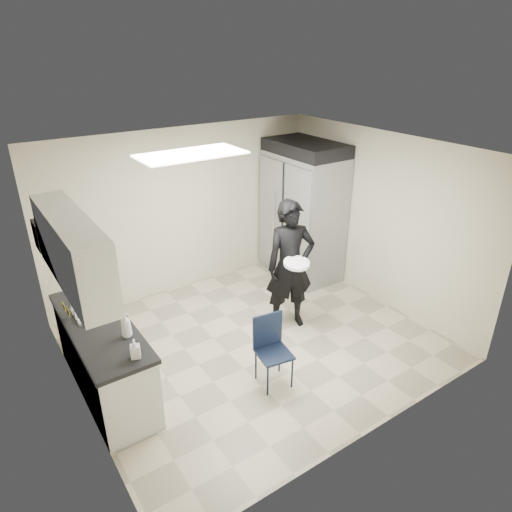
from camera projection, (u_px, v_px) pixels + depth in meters
floor at (255, 341)px, 6.24m from camera, size 4.50×4.50×0.00m
ceiling at (255, 151)px, 5.13m from camera, size 4.50×4.50×0.00m
back_wall at (184, 211)px, 7.18m from camera, size 4.50×0.00×4.50m
left_wall at (68, 310)px, 4.54m from camera, size 0.00×4.00×4.00m
right_wall at (379, 220)px, 6.83m from camera, size 0.00×4.00×4.00m
ceiling_panel at (191, 154)px, 5.14m from camera, size 1.20×0.60×0.02m
lower_counter at (105, 359)px, 5.22m from camera, size 0.60×1.90×0.86m
countertop at (99, 326)px, 5.02m from camera, size 0.64×1.95×0.05m
sink at (94, 316)px, 5.23m from camera, size 0.42×0.40×0.14m
faucet at (74, 310)px, 5.06m from camera, size 0.02×0.02×0.24m
upper_cabinets at (72, 251)px, 4.56m from camera, size 0.35×1.80×0.75m
towel_dispenser at (45, 235)px, 5.47m from camera, size 0.22×0.30×0.35m
notice_sticker_left at (68, 312)px, 4.66m from camera, size 0.00×0.12×0.07m
notice_sticker_right at (64, 307)px, 4.82m from camera, size 0.00×0.12×0.07m
commercial_fridge at (303, 216)px, 7.68m from camera, size 0.80×1.35×2.10m
fridge_compressor at (306, 148)px, 7.18m from camera, size 0.80×1.35×0.20m
folding_chair at (274, 354)px, 5.31m from camera, size 0.43×0.43×0.85m
man_tuxedo at (290, 266)px, 6.26m from camera, size 0.80×0.66×1.86m
bucket_lid at (297, 263)px, 5.97m from camera, size 0.44×0.44×0.04m
soap_bottle_a at (126, 325)px, 4.74m from camera, size 0.15×0.15×0.28m
soap_bottle_b at (135, 349)px, 4.44m from camera, size 0.12×0.12×0.20m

